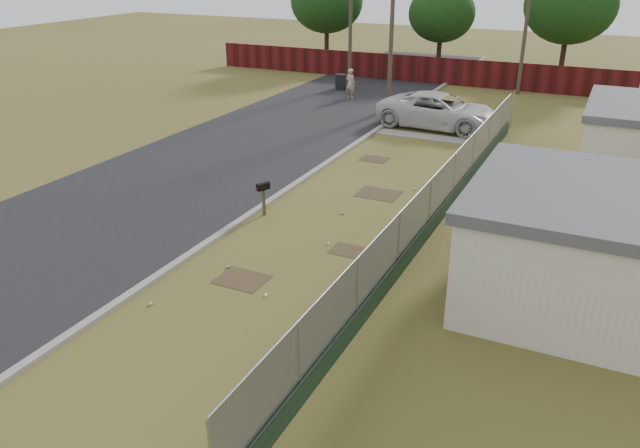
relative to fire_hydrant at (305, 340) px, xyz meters
The scene contains 12 objects.
ground 7.75m from the fire_hydrant, 108.05° to the left, with size 120.00×120.00×0.00m, color brown.
street 17.93m from the fire_hydrant, 120.71° to the left, with size 15.10×60.00×0.12m.
chainlink_fence 8.43m from the fire_hydrant, 85.08° to the left, with size 0.10×27.06×2.02m.
privacy_fence 33.44m from the fire_hydrant, 104.55° to the left, with size 30.00×0.12×1.80m, color #4E1015.
utility_poles 29.00m from the fire_hydrant, 102.21° to the left, with size 12.60×8.24×9.00m.
horizon_trees 31.25m from the fire_hydrant, 92.89° to the left, with size 33.32×31.94×7.78m.
fire_hydrant is the anchor object (origin of this frame).
mailbox 8.39m from the fire_hydrant, 126.69° to the left, with size 0.36×0.52×1.22m.
pickup_truck 21.05m from the fire_hydrant, 97.33° to the left, with size 2.95×6.41×1.78m, color silver.
pedestrian 27.18m from the fire_hydrant, 110.82° to the left, with size 0.67×0.44×1.85m, color tan.
trash_bin 29.84m from the fire_hydrant, 112.23° to the left, with size 0.78×0.78×1.01m.
scattered_litter 5.62m from the fire_hydrant, 118.63° to the left, with size 3.70×11.34×0.07m.
Camera 1 is at (7.86, -17.99, 8.49)m, focal length 35.00 mm.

